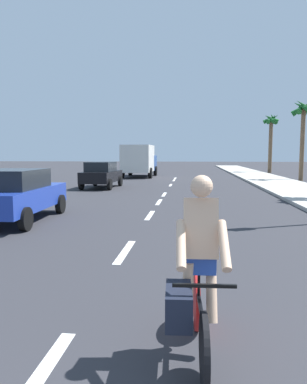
% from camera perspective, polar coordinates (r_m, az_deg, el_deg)
% --- Properties ---
extents(ground_plane, '(160.00, 160.00, 0.00)m').
position_cam_1_polar(ground_plane, '(19.58, 2.06, 0.10)').
color(ground_plane, '#2D2D33').
extents(sidewalk_strip, '(3.60, 80.00, 0.14)m').
position_cam_1_polar(sidewalk_strip, '(22.29, 21.22, 0.60)').
color(sidewalk_strip, '#B2ADA3').
rests_on(sidewalk_strip, ground).
extents(lane_stripe_1, '(0.16, 1.80, 0.01)m').
position_cam_1_polar(lane_stripe_1, '(3.73, -18.48, -27.02)').
color(lane_stripe_1, white).
rests_on(lane_stripe_1, ground).
extents(lane_stripe_2, '(0.16, 1.80, 0.01)m').
position_cam_1_polar(lane_stripe_2, '(7.58, -4.55, -9.42)').
color(lane_stripe_2, white).
rests_on(lane_stripe_2, ground).
extents(lane_stripe_3, '(0.16, 1.80, 0.01)m').
position_cam_1_polar(lane_stripe_3, '(11.92, -0.57, -3.71)').
color(lane_stripe_3, white).
rests_on(lane_stripe_3, ground).
extents(lane_stripe_4, '(0.16, 1.80, 0.01)m').
position_cam_1_polar(lane_stripe_4, '(15.18, 0.88, -1.60)').
color(lane_stripe_4, white).
rests_on(lane_stripe_4, ground).
extents(lane_stripe_5, '(0.16, 1.80, 0.01)m').
position_cam_1_polar(lane_stripe_5, '(18.07, 1.72, -0.38)').
color(lane_stripe_5, white).
rests_on(lane_stripe_5, ground).
extents(lane_stripe_6, '(0.16, 1.80, 0.01)m').
position_cam_1_polar(lane_stripe_6, '(23.50, 2.73, 1.10)').
color(lane_stripe_6, white).
rests_on(lane_stripe_6, ground).
extents(lane_stripe_7, '(0.16, 1.80, 0.01)m').
position_cam_1_polar(lane_stripe_7, '(27.88, 3.26, 1.87)').
color(lane_stripe_7, white).
rests_on(lane_stripe_7, ground).
extents(lane_stripe_8, '(0.16, 1.80, 0.01)m').
position_cam_1_polar(lane_stripe_8, '(30.28, 3.49, 2.20)').
color(lane_stripe_8, white).
rests_on(lane_stripe_8, ground).
extents(cyclist, '(0.64, 1.71, 1.82)m').
position_cam_1_polar(cyclist, '(3.65, 6.75, -13.03)').
color(cyclist, black).
rests_on(cyclist, ground).
extents(parked_car_blue, '(2.11, 4.31, 1.57)m').
position_cam_1_polar(parked_car_blue, '(11.58, -21.16, -0.24)').
color(parked_car_blue, '#1E389E').
rests_on(parked_car_blue, ground).
extents(parked_car_black, '(1.92, 3.98, 1.57)m').
position_cam_1_polar(parked_car_black, '(21.76, -8.27, 2.85)').
color(parked_car_black, black).
rests_on(parked_car_black, ground).
extents(delivery_truck, '(2.72, 6.26, 2.80)m').
position_cam_1_polar(delivery_truck, '(32.04, -2.26, 5.10)').
color(delivery_truck, '#23478C').
rests_on(delivery_truck, ground).
extents(palm_tree_far, '(1.84, 1.74, 6.29)m').
position_cam_1_polar(palm_tree_far, '(29.80, 22.75, 10.98)').
color(palm_tree_far, brown).
rests_on(palm_tree_far, ground).
extents(palm_tree_distant, '(1.68, 1.88, 6.51)m').
position_cam_1_polar(palm_tree_distant, '(41.21, 18.22, 9.82)').
color(palm_tree_distant, brown).
rests_on(palm_tree_distant, ground).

